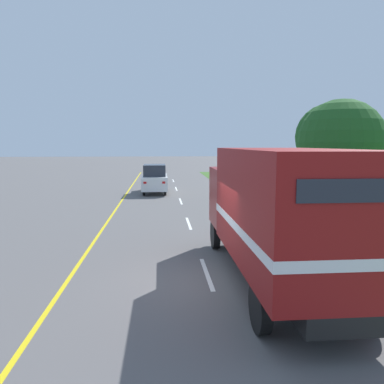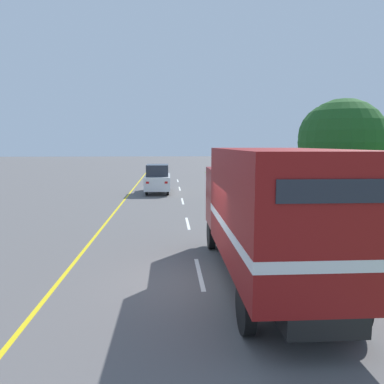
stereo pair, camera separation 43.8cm
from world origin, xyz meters
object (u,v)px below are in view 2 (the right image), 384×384
object	(u,v)px
highway_sign	(374,194)
delineator_post	(330,240)
roadside_tree_near	(342,143)
roadside_tree_far	(328,147)
horse_trailer_truck	(270,210)
lead_car_white	(158,179)
roadside_tree_mid	(332,137)

from	to	relation	value
highway_sign	delineator_post	size ratio (longest dim) A/B	2.95
roadside_tree_near	highway_sign	bearing A→B (deg)	-103.05
highway_sign	roadside_tree_far	size ratio (longest dim) A/B	0.57
horse_trailer_truck	highway_sign	world-z (taller)	horse_trailer_truck
horse_trailer_truck	lead_car_white	bearing A→B (deg)	100.27
roadside_tree_mid	roadside_tree_far	world-z (taller)	roadside_tree_mid
delineator_post	roadside_tree_near	bearing A→B (deg)	63.17
horse_trailer_truck	roadside_tree_near	world-z (taller)	roadside_tree_near
roadside_tree_far	lead_car_white	bearing A→B (deg)	-169.59
roadside_tree_far	horse_trailer_truck	bearing A→B (deg)	-116.46
highway_sign	delineator_post	xyz separation A→B (m)	(-2.31, -1.68, -1.23)
lead_car_white	roadside_tree_far	world-z (taller)	roadside_tree_far
lead_car_white	roadside_tree_near	bearing A→B (deg)	-42.82
roadside_tree_far	delineator_post	bearing A→B (deg)	-112.70
horse_trailer_truck	lead_car_white	size ratio (longest dim) A/B	1.84
roadside_tree_mid	roadside_tree_far	bearing A→B (deg)	68.96
roadside_tree_mid	roadside_tree_near	bearing A→B (deg)	-108.67
roadside_tree_near	roadside_tree_far	xyz separation A→B (m)	(4.13, 11.35, -0.27)
roadside_tree_near	delineator_post	xyz separation A→B (m)	(-3.55, -7.03, -3.11)
highway_sign	roadside_tree_near	world-z (taller)	roadside_tree_near
roadside_tree_near	roadside_tree_far	size ratio (longest dim) A/B	1.18
roadside_tree_near	roadside_tree_mid	world-z (taller)	roadside_tree_mid
roadside_tree_far	delineator_post	world-z (taller)	roadside_tree_far
highway_sign	roadside_tree_mid	distance (m)	11.00
horse_trailer_truck	delineator_post	distance (m)	3.88
horse_trailer_truck	highway_sign	xyz separation A→B (m)	(4.98, 4.11, -0.20)
horse_trailer_truck	highway_sign	distance (m)	6.46
roadside_tree_mid	delineator_post	size ratio (longest dim) A/B	6.47
highway_sign	roadside_tree_near	size ratio (longest dim) A/B	0.48
roadside_tree_near	roadside_tree_far	distance (m)	12.09
lead_car_white	roadside_tree_far	bearing A→B (deg)	10.41
lead_car_white	delineator_post	distance (m)	16.97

